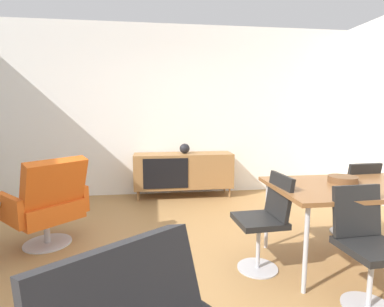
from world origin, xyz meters
TOP-DOWN VIEW (x-y plane):
  - ground_plane at (0.00, 0.00)m, footprint 8.32×8.32m
  - wall_back at (0.00, 2.60)m, footprint 6.80×0.12m
  - sideboard at (0.22, 2.30)m, footprint 1.60×0.45m
  - vase_cobalt at (0.24, 2.30)m, footprint 0.16×0.16m
  - dining_table at (1.60, -0.07)m, footprint 1.60×0.90m
  - wooden_bowl_on_table at (1.48, 0.04)m, footprint 0.26×0.26m
  - dining_chair_front_left at (1.24, -0.62)m, footprint 0.42×0.45m
  - dining_chair_back_right at (1.95, 0.49)m, footprint 0.43×0.45m
  - dining_chair_near_window at (0.71, -0.06)m, footprint 0.45×0.42m
  - lounge_chair_red at (-1.35, 0.66)m, footprint 0.91×0.91m

SIDE VIEW (x-z plane):
  - ground_plane at x=0.00m, z-range 0.00..0.00m
  - sideboard at x=0.22m, z-range 0.08..0.80m
  - lounge_chair_red at x=-1.35m, z-range -0.01..0.94m
  - dining_chair_front_left at x=1.24m, z-range 0.04..0.90m
  - dining_chair_back_right at x=1.95m, z-range 0.04..0.90m
  - dining_chair_near_window at x=0.71m, z-range 0.04..0.90m
  - dining_table at x=1.60m, z-range 0.33..1.07m
  - wooden_bowl_on_table at x=1.48m, z-range 0.74..0.80m
  - vase_cobalt at x=0.24m, z-range 0.72..0.88m
  - wall_back at x=0.00m, z-range 0.00..2.80m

